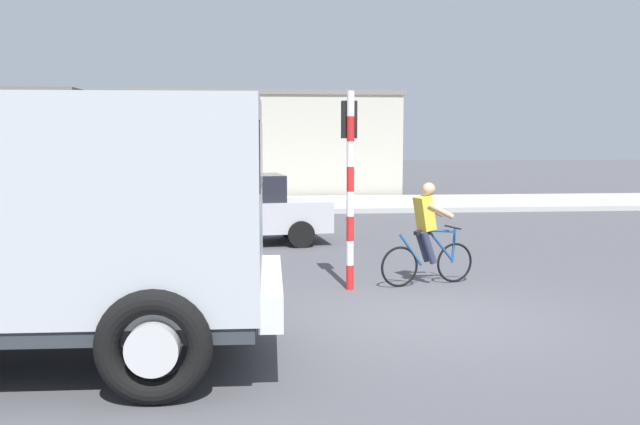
{
  "coord_description": "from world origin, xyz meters",
  "views": [
    {
      "loc": [
        -2.38,
        -9.33,
        2.5
      ],
      "look_at": [
        -1.26,
        2.5,
        1.2
      ],
      "focal_mm": 39.72,
      "sensor_mm": 36.0,
      "label": 1
    }
  ],
  "objects_px": {
    "car_red_near": "(239,209)",
    "truck_foreground": "(21,213)",
    "car_white_mid": "(74,197)",
    "traffic_light_pole": "(350,162)",
    "cyclist": "(427,234)",
    "pedestrian_near_kerb": "(157,197)"
  },
  "relations": [
    {
      "from": "car_red_near",
      "to": "car_white_mid",
      "type": "xyz_separation_m",
      "value": [
        -4.57,
        3.59,
        0.0
      ]
    },
    {
      "from": "traffic_light_pole",
      "to": "pedestrian_near_kerb",
      "type": "height_order",
      "value": "traffic_light_pole"
    },
    {
      "from": "cyclist",
      "to": "pedestrian_near_kerb",
      "type": "distance_m",
      "value": 9.67
    },
    {
      "from": "truck_foreground",
      "to": "car_white_mid",
      "type": "distance_m",
      "value": 12.35
    },
    {
      "from": "cyclist",
      "to": "car_red_near",
      "type": "height_order",
      "value": "cyclist"
    },
    {
      "from": "traffic_light_pole",
      "to": "car_red_near",
      "type": "bearing_deg",
      "value": 110.65
    },
    {
      "from": "traffic_light_pole",
      "to": "car_white_mid",
      "type": "xyz_separation_m",
      "value": [
        -6.45,
        8.57,
        -1.25
      ]
    },
    {
      "from": "cyclist",
      "to": "car_white_mid",
      "type": "relative_size",
      "value": 0.4
    },
    {
      "from": "cyclist",
      "to": "traffic_light_pole",
      "type": "bearing_deg",
      "value": -172.77
    },
    {
      "from": "cyclist",
      "to": "car_red_near",
      "type": "bearing_deg",
      "value": 123.74
    },
    {
      "from": "traffic_light_pole",
      "to": "car_red_near",
      "type": "relative_size",
      "value": 0.77
    },
    {
      "from": "traffic_light_pole",
      "to": "car_red_near",
      "type": "xyz_separation_m",
      "value": [
        -1.88,
        4.98,
        -1.25
      ]
    },
    {
      "from": "truck_foreground",
      "to": "car_white_mid",
      "type": "height_order",
      "value": "truck_foreground"
    },
    {
      "from": "car_red_near",
      "to": "truck_foreground",
      "type": "bearing_deg",
      "value": -104.27
    },
    {
      "from": "traffic_light_pole",
      "to": "pedestrian_near_kerb",
      "type": "bearing_deg",
      "value": 117.11
    },
    {
      "from": "traffic_light_pole",
      "to": "car_white_mid",
      "type": "bearing_deg",
      "value": 126.97
    },
    {
      "from": "car_white_mid",
      "to": "car_red_near",
      "type": "bearing_deg",
      "value": -38.13
    },
    {
      "from": "traffic_light_pole",
      "to": "car_white_mid",
      "type": "relative_size",
      "value": 0.75
    },
    {
      "from": "truck_foreground",
      "to": "car_red_near",
      "type": "relative_size",
      "value": 1.31
    },
    {
      "from": "truck_foreground",
      "to": "car_red_near",
      "type": "xyz_separation_m",
      "value": [
        2.16,
        8.49,
        -0.85
      ]
    },
    {
      "from": "traffic_light_pole",
      "to": "pedestrian_near_kerb",
      "type": "xyz_separation_m",
      "value": [
        -4.16,
        8.12,
        -1.22
      ]
    },
    {
      "from": "cyclist",
      "to": "car_white_mid",
      "type": "height_order",
      "value": "cyclist"
    }
  ]
}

